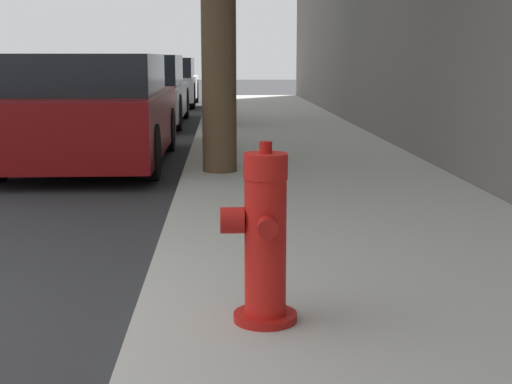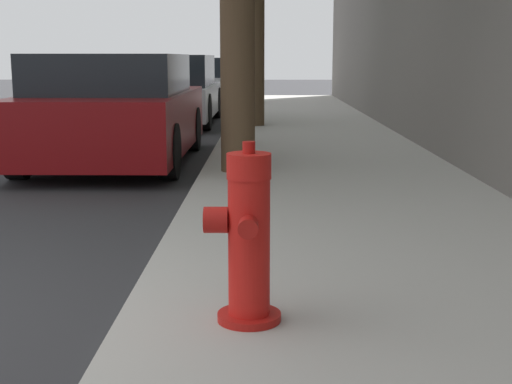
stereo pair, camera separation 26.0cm
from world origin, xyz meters
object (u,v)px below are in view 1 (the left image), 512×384
parked_car_near (91,112)px  parked_car_mid (137,91)px  parked_car_far (163,82)px  fire_hydrant (264,240)px

parked_car_near → parked_car_mid: (-0.07, 5.37, -0.00)m
parked_car_near → parked_car_mid: bearing=90.7°
parked_car_far → fire_hydrant: bearing=-83.9°
parked_car_near → parked_car_mid: 5.37m
parked_car_near → parked_car_far: parked_car_near is taller
parked_car_near → parked_car_mid: parked_car_mid is taller
parked_car_near → fire_hydrant: bearing=-72.6°
parked_car_mid → parked_car_far: size_ratio=1.07×
fire_hydrant → parked_car_far: bearing=96.1°
fire_hydrant → parked_car_near: (-1.78, 5.68, 0.15)m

